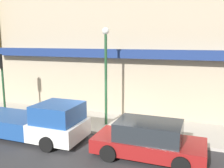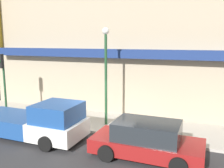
% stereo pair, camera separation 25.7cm
% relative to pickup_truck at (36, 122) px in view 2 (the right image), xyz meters
% --- Properties ---
extents(ground_plane, '(80.00, 80.00, 0.00)m').
position_rel_pickup_truck_xyz_m(ground_plane, '(2.89, 1.46, -0.78)').
color(ground_plane, '#2D2D30').
extents(sidewalk, '(36.00, 3.27, 0.13)m').
position_rel_pickup_truck_xyz_m(sidewalk, '(2.89, 3.10, -0.71)').
color(sidewalk, '#ADA89E').
rests_on(sidewalk, ground).
extents(building, '(19.80, 3.80, 10.08)m').
position_rel_pickup_truck_xyz_m(building, '(2.87, 6.21, 4.25)').
color(building, tan).
rests_on(building, ground).
extents(pickup_truck, '(5.51, 2.29, 1.80)m').
position_rel_pickup_truck_xyz_m(pickup_truck, '(0.00, 0.00, 0.00)').
color(pickup_truck, white).
rests_on(pickup_truck, ground).
extents(parked_car, '(4.34, 2.06, 1.46)m').
position_rel_pickup_truck_xyz_m(parked_car, '(5.36, 0.00, -0.07)').
color(parked_car, maroon).
rests_on(parked_car, ground).
extents(fire_hydrant, '(0.17, 0.17, 0.58)m').
position_rel_pickup_truck_xyz_m(fire_hydrant, '(-0.33, 2.01, -0.36)').
color(fire_hydrant, '#196633').
rests_on(fire_hydrant, sidewalk).
extents(street_lamp, '(0.36, 0.36, 5.10)m').
position_rel_pickup_truck_xyz_m(street_lamp, '(2.46, 2.71, 2.57)').
color(street_lamp, '#1E4728').
rests_on(street_lamp, sidewalk).
extents(traffic_light, '(0.28, 0.42, 3.67)m').
position_rel_pickup_truck_xyz_m(traffic_light, '(-3.70, 1.86, 1.88)').
color(traffic_light, '#1E4728').
rests_on(traffic_light, sidewalk).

